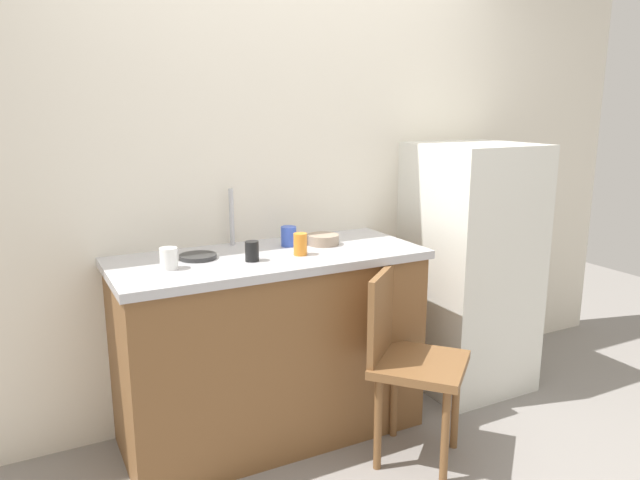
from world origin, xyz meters
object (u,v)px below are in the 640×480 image
refrigerator (469,267)px  terracotta_bowl (323,240)px  chair (407,357)px  cup_white (169,258)px  cup_blue (289,236)px  hotplate (198,257)px  cup_orange (300,244)px  cup_black (252,251)px

refrigerator → terracotta_bowl: size_ratio=8.83×
refrigerator → chair: 0.93m
terracotta_bowl → cup_white: size_ratio=1.70×
terracotta_bowl → cup_white: 0.81m
terracotta_bowl → cup_blue: (-0.17, 0.05, 0.02)m
cup_blue → hotplate: bearing=-175.6°
refrigerator → cup_blue: 1.13m
refrigerator → cup_orange: bearing=-175.6°
hotplate → cup_white: bearing=-144.3°
cup_black → cup_white: size_ratio=0.97×
chair → hotplate: 1.06m
refrigerator → terracotta_bowl: bearing=176.7°
cup_blue → cup_black: bearing=-144.8°
hotplate → cup_blue: size_ratio=1.73×
terracotta_bowl → hotplate: 0.64m
refrigerator → cup_orange: (-1.12, -0.09, 0.28)m
cup_black → hotplate: bearing=143.1°
chair → cup_orange: (-0.35, 0.39, 0.49)m
chair → cup_black: (-0.59, 0.39, 0.48)m
hotplate → cup_blue: cup_blue is taller
cup_blue → cup_orange: bearing=-98.4°
chair → cup_white: size_ratio=9.48×
terracotta_bowl → hotplate: bearing=178.7°
hotplate → cup_orange: (0.45, -0.16, 0.04)m
hotplate → cup_white: size_ratio=1.81×
refrigerator → chair: (-0.77, -0.48, -0.21)m
terracotta_bowl → cup_black: bearing=-162.3°
terracotta_bowl → cup_blue: cup_blue is taller
cup_orange → cup_black: size_ratio=1.14×
cup_white → cup_black: bearing=-6.0°
chair → cup_orange: cup_orange is taller
cup_orange → hotplate: bearing=160.8°
cup_orange → cup_white: (-0.61, 0.04, -0.00)m
cup_blue → terracotta_bowl: bearing=-17.2°
chair → cup_orange: size_ratio=8.57×
terracotta_bowl → cup_black: 0.46m
chair → cup_black: bearing=105.2°
cup_blue → refrigerator: bearing=-5.5°
cup_orange → cup_white: cup_orange is taller
refrigerator → cup_black: size_ratio=15.53×
cup_orange → cup_black: bearing=179.7°
cup_black → cup_orange: bearing=-0.3°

